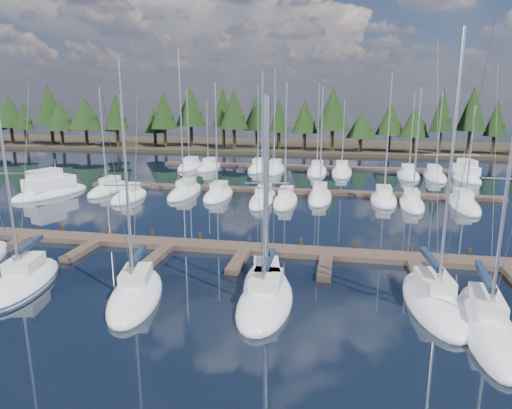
% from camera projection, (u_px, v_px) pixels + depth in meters
% --- Properties ---
extents(ground, '(260.00, 260.00, 0.00)m').
position_uv_depth(ground, '(271.00, 212.00, 45.99)').
color(ground, black).
rests_on(ground, ground).
extents(far_shore, '(220.00, 30.00, 0.60)m').
position_uv_depth(far_shore, '(312.00, 147.00, 103.25)').
color(far_shore, '#30281A').
rests_on(far_shore, ground).
extents(main_dock, '(44.00, 6.13, 0.90)m').
position_uv_depth(main_dock, '(245.00, 251.00, 33.86)').
color(main_dock, '#4C3B2F').
rests_on(main_dock, ground).
extents(back_docks, '(50.00, 21.80, 0.40)m').
position_uv_depth(back_docks, '(293.00, 177.00, 64.65)').
color(back_docks, '#4C3B2F').
rests_on(back_docks, ground).
extents(front_sailboat_1, '(4.72, 8.51, 12.90)m').
position_uv_depth(front_sailboat_1, '(24.00, 281.00, 28.13)').
color(front_sailboat_1, silver).
rests_on(front_sailboat_1, ground).
extents(front_sailboat_2, '(4.43, 7.99, 12.33)m').
position_uv_depth(front_sailboat_2, '(136.00, 295.00, 26.24)').
color(front_sailboat_2, silver).
rests_on(front_sailboat_2, ground).
extents(front_sailboat_3, '(3.02, 7.60, 12.32)m').
position_uv_depth(front_sailboat_3, '(265.00, 301.00, 25.48)').
color(front_sailboat_3, silver).
rests_on(front_sailboat_3, ground).
extents(front_sailboat_4, '(4.53, 9.30, 12.24)m').
position_uv_depth(front_sailboat_4, '(267.00, 288.00, 27.13)').
color(front_sailboat_4, silver).
rests_on(front_sailboat_4, ground).
extents(front_sailboat_5, '(3.77, 8.74, 15.47)m').
position_uv_depth(front_sailboat_5, '(435.00, 301.00, 25.38)').
color(front_sailboat_5, silver).
rests_on(front_sailboat_5, ground).
extents(front_sailboat_6, '(3.35, 9.97, 14.13)m').
position_uv_depth(front_sailboat_6, '(486.00, 324.00, 22.82)').
color(front_sailboat_6, silver).
rests_on(front_sailboat_6, ground).
extents(back_sailboat_rows, '(43.91, 32.30, 17.32)m').
position_uv_depth(back_sailboat_rows, '(289.00, 182.00, 60.99)').
color(back_sailboat_rows, silver).
rests_on(back_sailboat_rows, ground).
extents(motor_yacht_left, '(6.37, 10.77, 5.12)m').
position_uv_depth(motor_yacht_left, '(50.00, 190.00, 53.91)').
color(motor_yacht_left, silver).
rests_on(motor_yacht_left, ground).
extents(motor_yacht_right, '(4.28, 9.54, 4.61)m').
position_uv_depth(motor_yacht_right, '(465.00, 175.00, 64.45)').
color(motor_yacht_right, silver).
rests_on(motor_yacht_right, ground).
extents(tree_line, '(187.48, 12.20, 13.36)m').
position_uv_depth(tree_line, '(313.00, 116.00, 92.09)').
color(tree_line, black).
rests_on(tree_line, far_shore).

